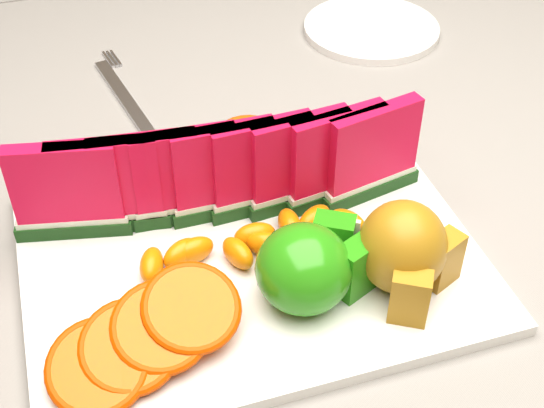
{
  "coord_description": "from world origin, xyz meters",
  "views": [
    {
      "loc": [
        -0.19,
        -0.56,
        1.25
      ],
      "look_at": [
        -0.04,
        -0.08,
        0.81
      ],
      "focal_mm": 50.0,
      "sensor_mm": 36.0,
      "label": 1
    }
  ],
  "objects": [
    {
      "name": "pear_cluster",
      "position": [
        0.05,
        -0.17,
        0.81
      ],
      "size": [
        0.1,
        0.1,
        0.08
      ],
      "color": "#AB9516",
      "rests_on": "platter"
    },
    {
      "name": "orange_fan_back",
      "position": [
        -0.1,
        0.02,
        0.79
      ],
      "size": [
        0.24,
        0.1,
        0.04
      ],
      "color": "#C6570F",
      "rests_on": "platter"
    },
    {
      "name": "watermelon_row",
      "position": [
        -0.07,
        -0.04,
        0.82
      ],
      "size": [
        0.39,
        0.07,
        0.1
      ],
      "color": "#113C1A",
      "rests_on": "platter"
    },
    {
      "name": "apple_cluster",
      "position": [
        -0.03,
        -0.16,
        0.8
      ],
      "size": [
        0.11,
        0.09,
        0.07
      ],
      "color": "#2B821E",
      "rests_on": "platter"
    },
    {
      "name": "tablecloth",
      "position": [
        0.0,
        0.0,
        0.72
      ],
      "size": [
        1.53,
        1.03,
        0.2
      ],
      "color": "gray",
      "rests_on": "table"
    },
    {
      "name": "tangerine_segments",
      "position": [
        -0.07,
        -0.09,
        0.78
      ],
      "size": [
        0.22,
        0.06,
        0.02
      ],
      "color": "#D74C06",
      "rests_on": "platter"
    },
    {
      "name": "orange_fan_front",
      "position": [
        -0.17,
        -0.18,
        0.79
      ],
      "size": [
        0.17,
        0.12,
        0.05
      ],
      "color": "#C6570F",
      "rests_on": "platter"
    },
    {
      "name": "table",
      "position": [
        0.0,
        0.0,
        0.65
      ],
      "size": [
        1.4,
        0.9,
        0.75
      ],
      "color": "#502E19",
      "rests_on": "ground"
    },
    {
      "name": "side_plate",
      "position": [
        0.21,
        0.27,
        0.76
      ],
      "size": [
        0.19,
        0.19,
        0.01
      ],
      "color": "silver",
      "rests_on": "tablecloth"
    },
    {
      "name": "fork",
      "position": [
        -0.13,
        0.22,
        0.76
      ],
      "size": [
        0.04,
        0.19,
        0.0
      ],
      "color": "silver",
      "rests_on": "tablecloth"
    },
    {
      "name": "platter",
      "position": [
        -0.07,
        -0.1,
        0.76
      ],
      "size": [
        0.4,
        0.3,
        0.01
      ],
      "color": "silver",
      "rests_on": "tablecloth"
    }
  ]
}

